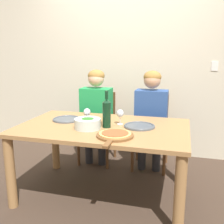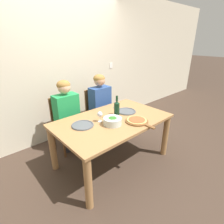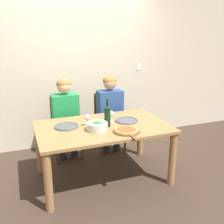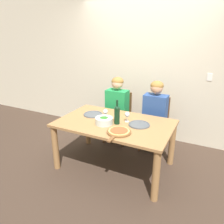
{
  "view_description": "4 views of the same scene",
  "coord_description": "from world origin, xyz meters",
  "px_view_note": "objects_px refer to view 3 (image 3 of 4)",
  "views": [
    {
      "loc": [
        0.73,
        -2.33,
        1.42
      ],
      "look_at": [
        0.07,
        0.07,
        0.85
      ],
      "focal_mm": 42.0,
      "sensor_mm": 36.0,
      "label": 1
    },
    {
      "loc": [
        -1.53,
        -1.68,
        1.79
      ],
      "look_at": [
        -0.02,
        -0.01,
        0.85
      ],
      "focal_mm": 28.0,
      "sensor_mm": 36.0,
      "label": 2
    },
    {
      "loc": [
        -0.97,
        -2.9,
        1.86
      ],
      "look_at": [
        0.13,
        0.02,
        0.88
      ],
      "focal_mm": 42.0,
      "sensor_mm": 36.0,
      "label": 3
    },
    {
      "loc": [
        1.25,
        -2.6,
        1.95
      ],
      "look_at": [
        -0.09,
        0.08,
        0.84
      ],
      "focal_mm": 35.0,
      "sensor_mm": 36.0,
      "label": 4
    }
  ],
  "objects_px": {
    "dinner_plate_right": "(127,120)",
    "wine_glass_right": "(111,114)",
    "wine_glass_left": "(87,118)",
    "wine_bottle": "(107,115)",
    "broccoli_bowl": "(97,126)",
    "chair_right": "(108,120)",
    "person_woman": "(66,112)",
    "dinner_plate_left": "(66,126)",
    "chair_left": "(65,125)",
    "person_man": "(110,107)",
    "pizza_on_board": "(127,131)"
  },
  "relations": [
    {
      "from": "person_man",
      "to": "broccoli_bowl",
      "type": "height_order",
      "value": "person_man"
    },
    {
      "from": "chair_left",
      "to": "dinner_plate_left",
      "type": "xyz_separation_m",
      "value": [
        -0.11,
        -0.74,
        0.25
      ]
    },
    {
      "from": "wine_glass_right",
      "to": "person_woman",
      "type": "bearing_deg",
      "value": 126.06
    },
    {
      "from": "chair_right",
      "to": "dinner_plate_left",
      "type": "distance_m",
      "value": 1.12
    },
    {
      "from": "person_woman",
      "to": "broccoli_bowl",
      "type": "xyz_separation_m",
      "value": [
        0.21,
        -0.86,
        0.04
      ]
    },
    {
      "from": "dinner_plate_right",
      "to": "wine_glass_left",
      "type": "distance_m",
      "value": 0.54
    },
    {
      "from": "person_man",
      "to": "wine_glass_right",
      "type": "xyz_separation_m",
      "value": [
        -0.23,
        -0.64,
        0.1
      ]
    },
    {
      "from": "wine_glass_left",
      "to": "dinner_plate_right",
      "type": "bearing_deg",
      "value": 0.06
    },
    {
      "from": "chair_right",
      "to": "dinner_plate_left",
      "type": "bearing_deg",
      "value": -137.57
    },
    {
      "from": "wine_bottle",
      "to": "dinner_plate_right",
      "type": "height_order",
      "value": "wine_bottle"
    },
    {
      "from": "chair_right",
      "to": "wine_glass_right",
      "type": "distance_m",
      "value": 0.86
    },
    {
      "from": "person_man",
      "to": "wine_bottle",
      "type": "height_order",
      "value": "person_man"
    },
    {
      "from": "wine_glass_right",
      "to": "dinner_plate_left",
      "type": "bearing_deg",
      "value": 178.13
    },
    {
      "from": "wine_bottle",
      "to": "broccoli_bowl",
      "type": "distance_m",
      "value": 0.2
    },
    {
      "from": "person_woman",
      "to": "dinner_plate_left",
      "type": "height_order",
      "value": "person_woman"
    },
    {
      "from": "person_man",
      "to": "dinner_plate_right",
      "type": "xyz_separation_m",
      "value": [
        -0.03,
        -0.68,
        0.0
      ]
    },
    {
      "from": "chair_right",
      "to": "broccoli_bowl",
      "type": "bearing_deg",
      "value": -116.37
    },
    {
      "from": "chair_left",
      "to": "pizza_on_board",
      "type": "bearing_deg",
      "value": -65.65
    },
    {
      "from": "broccoli_bowl",
      "to": "wine_bottle",
      "type": "bearing_deg",
      "value": 28.79
    },
    {
      "from": "dinner_plate_right",
      "to": "broccoli_bowl",
      "type": "bearing_deg",
      "value": -158.52
    },
    {
      "from": "wine_bottle",
      "to": "dinner_plate_left",
      "type": "xyz_separation_m",
      "value": [
        -0.48,
        0.15,
        -0.13
      ]
    },
    {
      "from": "person_man",
      "to": "dinner_plate_left",
      "type": "xyz_separation_m",
      "value": [
        -0.81,
        -0.63,
        0.0
      ]
    },
    {
      "from": "person_man",
      "to": "wine_glass_right",
      "type": "distance_m",
      "value": 0.69
    },
    {
      "from": "pizza_on_board",
      "to": "wine_glass_left",
      "type": "relative_size",
      "value": 3.03
    },
    {
      "from": "person_man",
      "to": "pizza_on_board",
      "type": "distance_m",
      "value": 1.05
    },
    {
      "from": "dinner_plate_right",
      "to": "wine_glass_right",
      "type": "xyz_separation_m",
      "value": [
        -0.2,
        0.04,
        0.1
      ]
    },
    {
      "from": "wine_bottle",
      "to": "person_man",
      "type": "bearing_deg",
      "value": 67.3
    },
    {
      "from": "chair_right",
      "to": "wine_glass_left",
      "type": "relative_size",
      "value": 6.02
    },
    {
      "from": "broccoli_bowl",
      "to": "dinner_plate_right",
      "type": "height_order",
      "value": "broccoli_bowl"
    },
    {
      "from": "wine_glass_left",
      "to": "broccoli_bowl",
      "type": "bearing_deg",
      "value": -67.85
    },
    {
      "from": "dinner_plate_right",
      "to": "wine_glass_left",
      "type": "height_order",
      "value": "wine_glass_left"
    },
    {
      "from": "wine_bottle",
      "to": "pizza_on_board",
      "type": "distance_m",
      "value": 0.32
    },
    {
      "from": "chair_right",
      "to": "pizza_on_board",
      "type": "bearing_deg",
      "value": -98.77
    },
    {
      "from": "wine_glass_left",
      "to": "wine_glass_right",
      "type": "height_order",
      "value": "same"
    },
    {
      "from": "person_woman",
      "to": "person_man",
      "type": "xyz_separation_m",
      "value": [
        0.7,
        0.0,
        0.0
      ]
    },
    {
      "from": "dinner_plate_right",
      "to": "wine_glass_right",
      "type": "bearing_deg",
      "value": 169.14
    },
    {
      "from": "person_woman",
      "to": "wine_glass_left",
      "type": "bearing_deg",
      "value": -78.48
    },
    {
      "from": "chair_left",
      "to": "broccoli_bowl",
      "type": "xyz_separation_m",
      "value": [
        0.21,
        -0.97,
        0.29
      ]
    },
    {
      "from": "wine_bottle",
      "to": "broccoli_bowl",
      "type": "relative_size",
      "value": 1.4
    },
    {
      "from": "chair_left",
      "to": "wine_glass_left",
      "type": "distance_m",
      "value": 0.88
    },
    {
      "from": "wine_bottle",
      "to": "wine_glass_left",
      "type": "distance_m",
      "value": 0.25
    },
    {
      "from": "dinner_plate_left",
      "to": "wine_glass_right",
      "type": "xyz_separation_m",
      "value": [
        0.58,
        -0.02,
        0.1
      ]
    },
    {
      "from": "wine_bottle",
      "to": "wine_glass_right",
      "type": "height_order",
      "value": "wine_bottle"
    },
    {
      "from": "broccoli_bowl",
      "to": "pizza_on_board",
      "type": "xyz_separation_m",
      "value": [
        0.31,
        -0.17,
        -0.03
      ]
    },
    {
      "from": "chair_right",
      "to": "wine_glass_left",
      "type": "distance_m",
      "value": 1.03
    },
    {
      "from": "person_man",
      "to": "dinner_plate_right",
      "type": "bearing_deg",
      "value": -92.18
    },
    {
      "from": "broccoli_bowl",
      "to": "wine_glass_left",
      "type": "relative_size",
      "value": 1.64
    },
    {
      "from": "person_man",
      "to": "pizza_on_board",
      "type": "xyz_separation_m",
      "value": [
        -0.18,
        -1.03,
        0.01
      ]
    },
    {
      "from": "chair_right",
      "to": "pizza_on_board",
      "type": "height_order",
      "value": "chair_right"
    },
    {
      "from": "dinner_plate_left",
      "to": "dinner_plate_right",
      "type": "distance_m",
      "value": 0.78
    }
  ]
}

